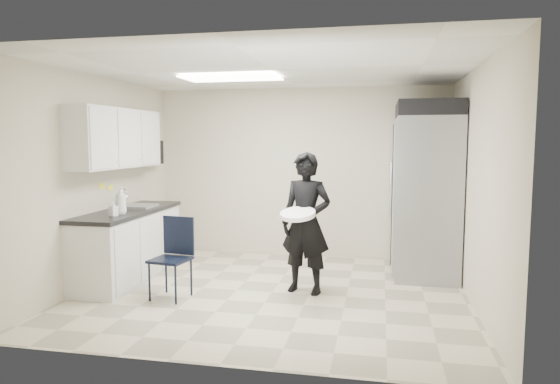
% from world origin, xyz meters
% --- Properties ---
extents(floor, '(4.50, 4.50, 0.00)m').
position_xyz_m(floor, '(0.00, 0.00, 0.00)').
color(floor, '#C1B598').
rests_on(floor, ground).
extents(ceiling, '(4.50, 4.50, 0.00)m').
position_xyz_m(ceiling, '(0.00, 0.00, 2.60)').
color(ceiling, silver).
rests_on(ceiling, back_wall).
extents(back_wall, '(4.50, 0.00, 4.50)m').
position_xyz_m(back_wall, '(0.00, 2.00, 1.30)').
color(back_wall, '#BEB59D').
rests_on(back_wall, floor).
extents(left_wall, '(0.00, 4.00, 4.00)m').
position_xyz_m(left_wall, '(-2.25, 0.00, 1.30)').
color(left_wall, '#BEB59D').
rests_on(left_wall, floor).
extents(right_wall, '(0.00, 4.00, 4.00)m').
position_xyz_m(right_wall, '(2.25, 0.00, 1.30)').
color(right_wall, '#BEB59D').
rests_on(right_wall, floor).
extents(ceiling_panel, '(1.20, 0.60, 0.02)m').
position_xyz_m(ceiling_panel, '(-0.60, 0.40, 2.57)').
color(ceiling_panel, white).
rests_on(ceiling_panel, ceiling).
extents(lower_counter, '(0.60, 1.90, 0.86)m').
position_xyz_m(lower_counter, '(-1.95, 0.20, 0.43)').
color(lower_counter, silver).
rests_on(lower_counter, floor).
extents(countertop, '(0.64, 1.95, 0.05)m').
position_xyz_m(countertop, '(-1.95, 0.20, 0.89)').
color(countertop, black).
rests_on(countertop, lower_counter).
extents(sink, '(0.42, 0.40, 0.14)m').
position_xyz_m(sink, '(-1.93, 0.45, 0.87)').
color(sink, gray).
rests_on(sink, countertop).
extents(faucet, '(0.02, 0.02, 0.24)m').
position_xyz_m(faucet, '(-2.13, 0.45, 1.02)').
color(faucet, silver).
rests_on(faucet, countertop).
extents(upper_cabinets, '(0.35, 1.80, 0.75)m').
position_xyz_m(upper_cabinets, '(-2.08, 0.20, 1.83)').
color(upper_cabinets, silver).
rests_on(upper_cabinets, left_wall).
extents(towel_dispenser, '(0.22, 0.30, 0.35)m').
position_xyz_m(towel_dispenser, '(-2.14, 1.35, 1.62)').
color(towel_dispenser, black).
rests_on(towel_dispenser, left_wall).
extents(notice_sticker_left, '(0.00, 0.12, 0.07)m').
position_xyz_m(notice_sticker_left, '(-2.24, 0.10, 1.22)').
color(notice_sticker_left, yellow).
rests_on(notice_sticker_left, left_wall).
extents(notice_sticker_right, '(0.00, 0.12, 0.07)m').
position_xyz_m(notice_sticker_right, '(-2.24, 0.30, 1.18)').
color(notice_sticker_right, yellow).
rests_on(notice_sticker_right, left_wall).
extents(commercial_fridge, '(0.80, 1.35, 2.10)m').
position_xyz_m(commercial_fridge, '(1.83, 1.27, 1.05)').
color(commercial_fridge, gray).
rests_on(commercial_fridge, floor).
extents(fridge_compressor, '(0.80, 1.35, 0.20)m').
position_xyz_m(fridge_compressor, '(1.83, 1.27, 2.20)').
color(fridge_compressor, black).
rests_on(fridge_compressor, commercial_fridge).
extents(folding_chair, '(0.45, 0.45, 0.89)m').
position_xyz_m(folding_chair, '(-1.09, -0.45, 0.45)').
color(folding_chair, black).
rests_on(folding_chair, floor).
extents(man_tuxedo, '(0.69, 0.54, 1.67)m').
position_xyz_m(man_tuxedo, '(0.39, 0.09, 0.83)').
color(man_tuxedo, black).
rests_on(man_tuxedo, floor).
extents(bucket_lid, '(0.48, 0.48, 0.05)m').
position_xyz_m(bucket_lid, '(0.33, -0.15, 0.97)').
color(bucket_lid, white).
rests_on(bucket_lid, man_tuxedo).
extents(soap_bottle_a, '(0.17, 0.17, 0.33)m').
position_xyz_m(soap_bottle_a, '(-1.84, -0.15, 1.07)').
color(soap_bottle_a, white).
rests_on(soap_bottle_a, countertop).
extents(soap_bottle_b, '(0.10, 0.10, 0.18)m').
position_xyz_m(soap_bottle_b, '(-1.85, -0.32, 1.00)').
color(soap_bottle_b, '#A9A7B2').
rests_on(soap_bottle_b, countertop).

